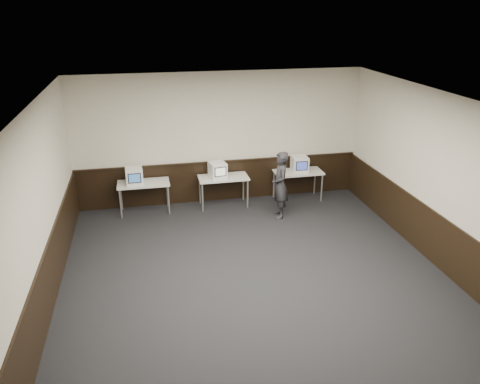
# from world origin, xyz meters

# --- Properties ---
(floor) EXTENTS (8.00, 8.00, 0.00)m
(floor) POSITION_xyz_m (0.00, 0.00, 0.00)
(floor) COLOR black
(floor) RESTS_ON ground
(ceiling) EXTENTS (8.00, 8.00, 0.00)m
(ceiling) POSITION_xyz_m (0.00, 0.00, 3.20)
(ceiling) COLOR white
(ceiling) RESTS_ON back_wall
(back_wall) EXTENTS (7.00, 0.00, 7.00)m
(back_wall) POSITION_xyz_m (0.00, 4.00, 1.60)
(back_wall) COLOR silver
(back_wall) RESTS_ON ground
(front_wall) EXTENTS (7.00, 0.00, 7.00)m
(front_wall) POSITION_xyz_m (0.00, -4.00, 1.60)
(front_wall) COLOR silver
(front_wall) RESTS_ON ground
(left_wall) EXTENTS (0.00, 8.00, 8.00)m
(left_wall) POSITION_xyz_m (-3.50, 0.00, 1.60)
(left_wall) COLOR silver
(left_wall) RESTS_ON ground
(right_wall) EXTENTS (0.00, 8.00, 8.00)m
(right_wall) POSITION_xyz_m (3.50, 0.00, 1.60)
(right_wall) COLOR silver
(right_wall) RESTS_ON ground
(wainscot_back) EXTENTS (6.98, 0.04, 1.00)m
(wainscot_back) POSITION_xyz_m (0.00, 3.98, 0.50)
(wainscot_back) COLOR black
(wainscot_back) RESTS_ON back_wall
(wainscot_left) EXTENTS (0.04, 7.98, 1.00)m
(wainscot_left) POSITION_xyz_m (-3.48, 0.00, 0.50)
(wainscot_left) COLOR black
(wainscot_left) RESTS_ON left_wall
(wainscot_right) EXTENTS (0.04, 7.98, 1.00)m
(wainscot_right) POSITION_xyz_m (3.48, 0.00, 0.50)
(wainscot_right) COLOR black
(wainscot_right) RESTS_ON right_wall
(wainscot_rail) EXTENTS (6.98, 0.06, 0.04)m
(wainscot_rail) POSITION_xyz_m (0.00, 3.96, 1.02)
(wainscot_rail) COLOR black
(wainscot_rail) RESTS_ON wainscot_back
(desk_left) EXTENTS (1.20, 0.60, 0.75)m
(desk_left) POSITION_xyz_m (-1.90, 3.60, 0.68)
(desk_left) COLOR silver
(desk_left) RESTS_ON ground
(desk_center) EXTENTS (1.20, 0.60, 0.75)m
(desk_center) POSITION_xyz_m (0.00, 3.60, 0.68)
(desk_center) COLOR silver
(desk_center) RESTS_ON ground
(desk_right) EXTENTS (1.20, 0.60, 0.75)m
(desk_right) POSITION_xyz_m (1.90, 3.60, 0.68)
(desk_right) COLOR silver
(desk_right) RESTS_ON ground
(emac_left) EXTENTS (0.40, 0.43, 0.39)m
(emac_left) POSITION_xyz_m (-2.09, 3.56, 0.94)
(emac_left) COLOR white
(emac_left) RESTS_ON desk_left
(emac_center) EXTENTS (0.44, 0.46, 0.38)m
(emac_center) POSITION_xyz_m (-0.14, 3.59, 0.94)
(emac_center) COLOR white
(emac_center) RESTS_ON desk_center
(emac_right) EXTENTS (0.41, 0.44, 0.39)m
(emac_right) POSITION_xyz_m (1.92, 3.59, 0.94)
(emac_right) COLOR white
(emac_right) RESTS_ON desk_right
(person) EXTENTS (0.41, 0.60, 1.57)m
(person) POSITION_xyz_m (1.16, 2.70, 0.79)
(person) COLOR #27262B
(person) RESTS_ON ground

